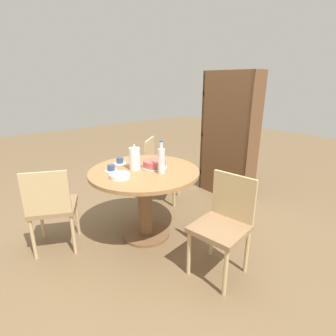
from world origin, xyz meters
name	(u,v)px	position (x,y,z in m)	size (l,w,h in m)	color
ground_plane	(146,234)	(0.00, 0.00, 0.00)	(14.00, 14.00, 0.00)	brown
dining_table	(145,187)	(0.00, 0.00, 0.57)	(1.13, 1.13, 0.76)	brown
chair_a	(52,206)	(-0.34, -0.84, 0.48)	(0.56, 0.56, 0.88)	tan
chair_b	(224,222)	(0.89, 0.21, 0.48)	(0.48, 0.48, 0.88)	tan
chair_c	(160,167)	(-0.63, 0.66, 0.48)	(0.59, 0.59, 0.88)	tan
bookshelf	(227,140)	(-0.18, 1.53, 0.83)	(0.82, 0.28, 1.75)	brown
coffee_pot	(135,158)	(-0.08, -0.06, 0.88)	(0.11, 0.11, 0.26)	white
water_bottle	(161,160)	(0.19, 0.08, 0.89)	(0.07, 0.07, 0.33)	silver
cake_main	(155,164)	(0.00, 0.13, 0.80)	(0.26, 0.26, 0.08)	silver
cup_a	(111,169)	(-0.18, -0.28, 0.78)	(0.13, 0.13, 0.07)	silver
cup_b	(120,161)	(-0.34, -0.09, 0.78)	(0.13, 0.13, 0.07)	silver
plate_stack	(120,176)	(0.05, -0.30, 0.78)	(0.19, 0.19, 0.04)	white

